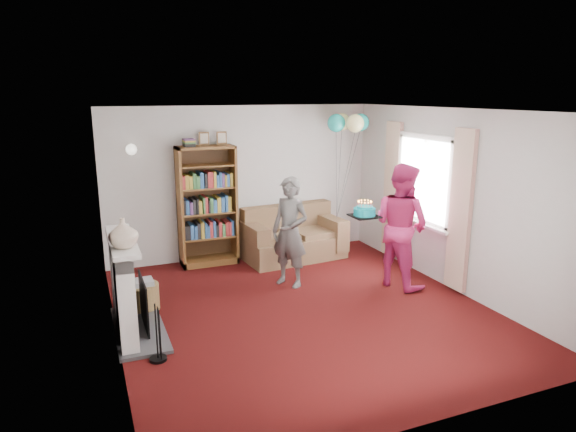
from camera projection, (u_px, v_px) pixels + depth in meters
name	position (u px, v px, depth m)	size (l,w,h in m)	color
ground	(303.00, 310.00, 6.53)	(5.00, 5.00, 0.00)	black
wall_back	(243.00, 182.00, 8.50)	(4.50, 0.02, 2.50)	silver
wall_left	(108.00, 234.00, 5.41)	(0.02, 5.00, 2.50)	silver
wall_right	(454.00, 200.00, 7.07)	(0.02, 5.00, 2.50)	silver
ceiling	(305.00, 110.00, 5.94)	(4.50, 5.00, 0.01)	white
fireplace	(129.00, 291.00, 5.82)	(0.55, 1.80, 1.12)	#3F3F42
window_bay	(423.00, 196.00, 7.60)	(0.14, 2.02, 2.20)	white
wall_sconce	(131.00, 149.00, 7.57)	(0.16, 0.23, 0.16)	gold
bookcase	(207.00, 207.00, 8.14)	(0.90, 0.42, 2.11)	#472B14
sofa	(292.00, 238.00, 8.57)	(1.62, 0.86, 0.86)	brown
wicker_basket	(141.00, 296.00, 6.51)	(0.45, 0.45, 0.40)	olive
person_striped	(290.00, 232.00, 7.22)	(0.57, 0.38, 1.57)	black
person_magenta	(401.00, 225.00, 7.21)	(0.85, 0.67, 1.76)	#C42765
birthday_cake	(365.00, 212.00, 7.06)	(0.36, 0.36, 0.22)	black
balloons	(348.00, 123.00, 8.32)	(0.73, 0.73, 1.71)	#3F3F3F
mantel_vase	(123.00, 233.00, 5.31)	(0.30, 0.30, 0.31)	beige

